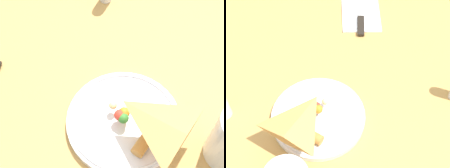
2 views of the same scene
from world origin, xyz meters
The scene contains 4 objects.
dining_table centered at (0.00, 0.00, 0.67)m, with size 1.25×0.89×0.76m.
plate_pizza centered at (0.00, 0.04, 0.78)m, with size 0.22×0.22×0.05m.
napkin_folded centered at (0.39, -0.05, 0.76)m, with size 0.18×0.13×0.00m.
butter_knife centered at (0.38, -0.05, 0.77)m, with size 0.21×0.03×0.01m.
Camera 2 is at (-0.42, -0.05, 1.47)m, focal length 55.00 mm.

